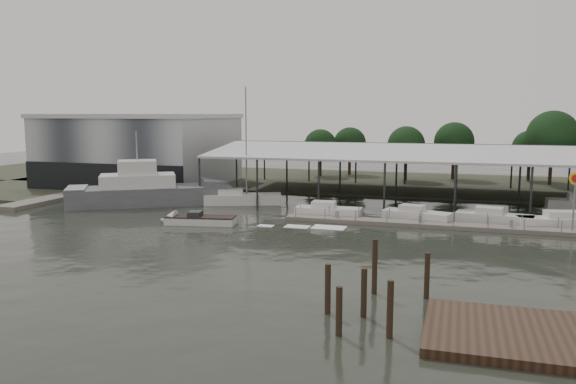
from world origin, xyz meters
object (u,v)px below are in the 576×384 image
(shell_fuel_sign, at_px, (575,191))
(speedboat_underway, at_px, (194,220))
(grey_trawler, at_px, (149,191))
(white_sailboat, at_px, (242,199))

(shell_fuel_sign, xyz_separation_m, speedboat_underway, (-33.86, -5.29, -3.53))
(grey_trawler, bearing_deg, shell_fuel_sign, -36.41)
(white_sailboat, distance_m, speedboat_underway, 12.54)
(shell_fuel_sign, xyz_separation_m, white_sailboat, (-33.99, 7.25, -3.27))
(grey_trawler, bearing_deg, speedboat_underway, -72.80)
(white_sailboat, height_order, speedboat_underway, white_sailboat)
(grey_trawler, xyz_separation_m, white_sailboat, (10.29, 3.35, -0.92))
(grey_trawler, bearing_deg, white_sailboat, -13.35)
(speedboat_underway, bearing_deg, shell_fuel_sign, 179.17)
(white_sailboat, relative_size, speedboat_underway, 0.75)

